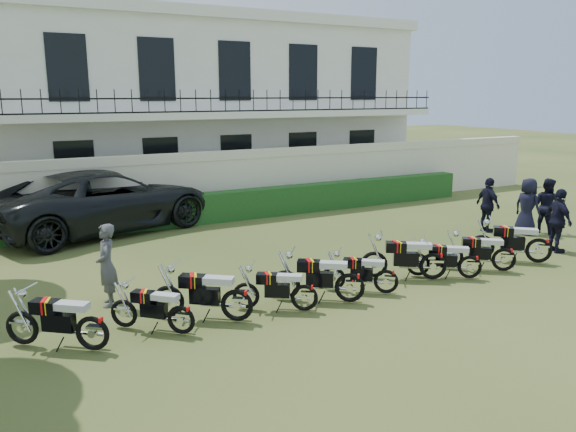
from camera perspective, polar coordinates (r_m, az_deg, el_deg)
name	(u,v)px	position (r m, az deg, el deg)	size (l,w,h in m)	color
ground	(346,280)	(13.27, 5.95, -6.45)	(100.00, 100.00, 0.00)	#34451B
perimeter_wall	(220,183)	(19.94, -6.96, 3.32)	(30.00, 0.35, 2.30)	beige
hedge	(255,203)	(19.71, -3.35, 1.31)	(18.00, 0.60, 1.00)	#1A3F16
building	(168,107)	(25.35, -12.11, 10.81)	(20.40, 9.60, 7.40)	white
motorcycle_0	(92,325)	(10.08, -19.30, -10.39)	(1.56, 1.25, 1.04)	black
motorcycle_1	(181,313)	(10.35, -10.83, -9.64)	(1.28, 1.22, 0.92)	black
motorcycle_2	(237,297)	(10.72, -5.22, -8.23)	(1.64, 1.28, 1.08)	black
motorcycle_3	(304,291)	(11.20, 1.68, -7.64)	(1.47, 1.03, 0.94)	black
motorcycle_4	(350,280)	(11.69, 6.31, -6.53)	(1.63, 1.25, 1.07)	black
motorcycle_5	(386,276)	(12.33, 9.96, -5.98)	(1.35, 1.13, 0.92)	black
motorcycle_6	(433,260)	(13.45, 14.55, -4.30)	(1.71, 1.18, 1.08)	black
motorcycle_7	(470,261)	(13.78, 18.02, -4.40)	(1.42, 1.12, 0.94)	black
motorcycle_8	(504,254)	(14.61, 21.13, -3.61)	(1.48, 1.19, 0.99)	black
motorcycle_9	(539,244)	(15.63, 24.17, -2.65)	(1.55, 1.45, 1.10)	black
suv	(106,200)	(18.60, -18.04, 1.54)	(3.23, 7.01, 1.95)	black
inspector	(107,265)	(11.99, -17.94, -4.78)	(0.62, 0.41, 1.71)	#515156
officer_2	(558,221)	(16.91, 25.77, -0.44)	(1.03, 0.43, 1.76)	black
officer_3	(527,206)	(18.73, 23.14, 0.91)	(0.85, 0.56, 1.75)	black
officer_4	(546,206)	(19.16, 24.75, 0.96)	(0.84, 0.65, 1.72)	black
officer_5	(488,205)	(18.60, 19.65, 1.07)	(1.00, 0.42, 1.71)	black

